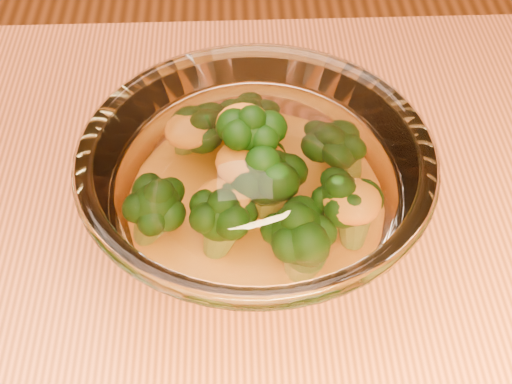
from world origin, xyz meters
TOP-DOWN VIEW (x-y plane):
  - glass_bowl at (0.03, 0.11)m, footprint 0.23×0.23m
  - cheese_sauce at (0.03, 0.11)m, footprint 0.12×0.12m
  - broccoli_heap at (0.03, 0.12)m, footprint 0.15×0.15m

SIDE VIEW (x-z plane):
  - cheese_sauce at x=0.03m, z-range 0.76..0.80m
  - glass_bowl at x=0.03m, z-range 0.75..0.85m
  - broccoli_heap at x=0.03m, z-range 0.78..0.86m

